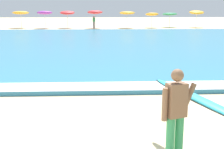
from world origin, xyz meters
name	(u,v)px	position (x,y,z in m)	size (l,w,h in m)	color
sea	(90,43)	(0.00, 18.82, 0.07)	(120.00, 28.00, 0.14)	teal
surf_foam	(81,86)	(0.00, 5.42, 0.15)	(120.00, 1.18, 0.01)	white
surfer_with_board	(188,106)	(2.15, 0.45, 1.04)	(1.39, 2.91, 1.73)	#338E56
beach_umbrella_1	(21,13)	(-9.66, 37.97, 1.99)	(2.15, 2.17, 2.24)	beige
beach_umbrella_2	(45,13)	(-6.35, 37.22, 2.01)	(2.00, 2.03, 2.31)	beige
beach_umbrella_3	(67,13)	(-3.43, 37.67, 2.00)	(1.95, 1.98, 2.30)	beige
beach_umbrella_4	(95,12)	(0.25, 36.71, 2.08)	(1.99, 2.00, 2.34)	beige
beach_umbrella_5	(127,13)	(4.51, 37.20, 1.97)	(2.07, 2.08, 2.21)	beige
beach_umbrella_6	(152,14)	(7.92, 37.61, 1.79)	(1.73, 1.76, 2.07)	beige
beach_umbrella_7	(170,14)	(10.60, 38.74, 1.78)	(2.03, 2.05, 2.02)	beige
beach_umbrella_8	(197,12)	(14.10, 37.99, 2.01)	(1.97, 2.00, 2.35)	beige
beachgoer_near_row_left	(94,22)	(0.09, 36.58, 0.84)	(0.32, 0.20, 1.58)	#383842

